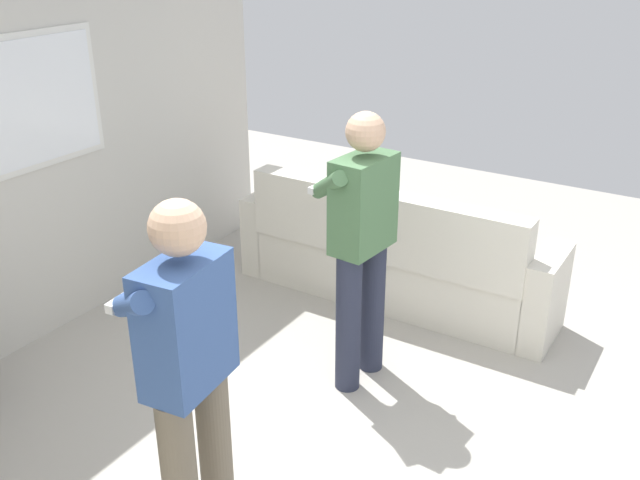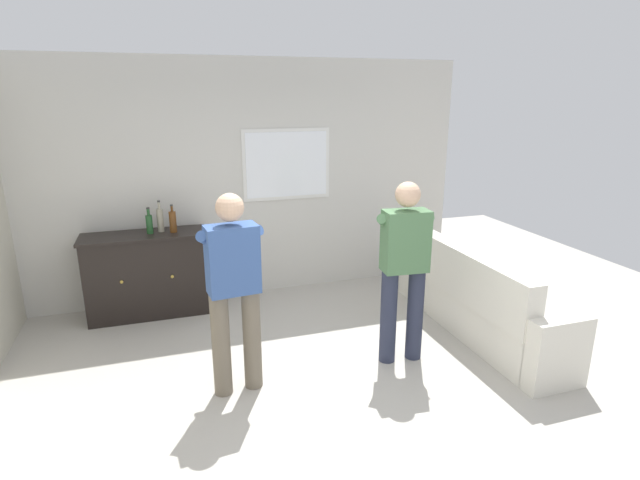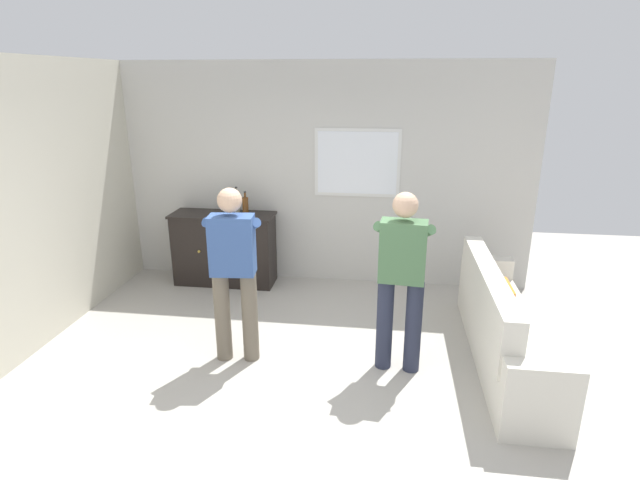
% 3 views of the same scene
% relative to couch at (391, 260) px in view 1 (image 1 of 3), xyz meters
% --- Properties ---
extents(couch, '(0.57, 2.41, 0.91)m').
position_rel_couch_xyz_m(couch, '(0.00, 0.00, 0.00)').
color(couch, silver).
rests_on(couch, ground).
extents(person_standing_left, '(0.55, 0.49, 1.68)m').
position_rel_couch_xyz_m(person_standing_left, '(-2.49, -0.30, 0.60)').
color(person_standing_left, '#6B6051').
rests_on(person_standing_left, ground).
extents(person_standing_right, '(0.56, 0.49, 1.68)m').
position_rel_couch_xyz_m(person_standing_right, '(-0.96, -0.26, 0.60)').
color(person_standing_right, '#282D42').
rests_on(person_standing_right, ground).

